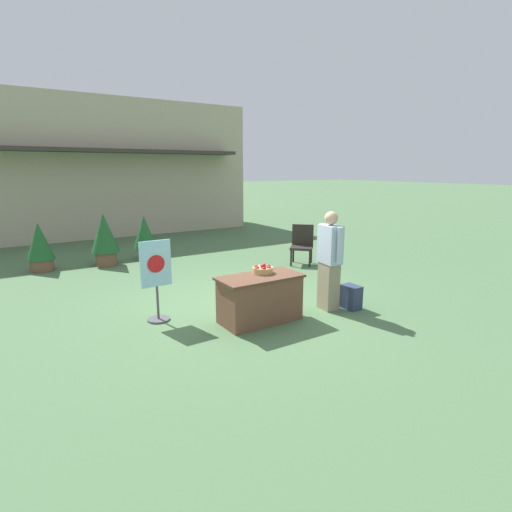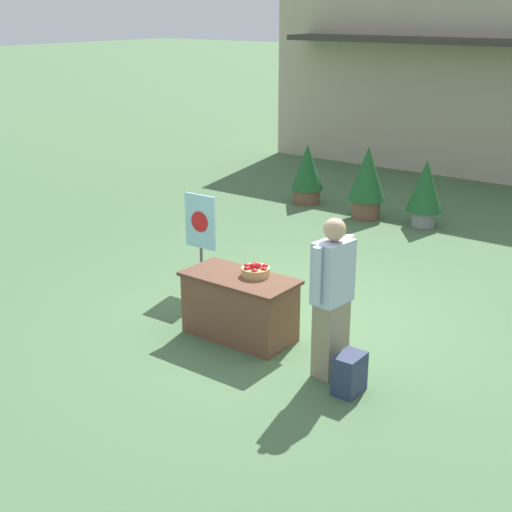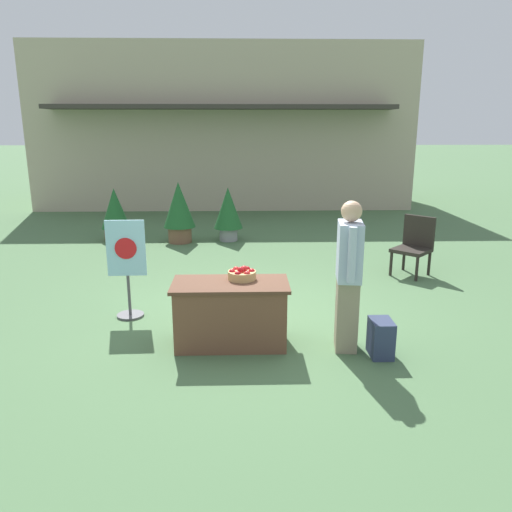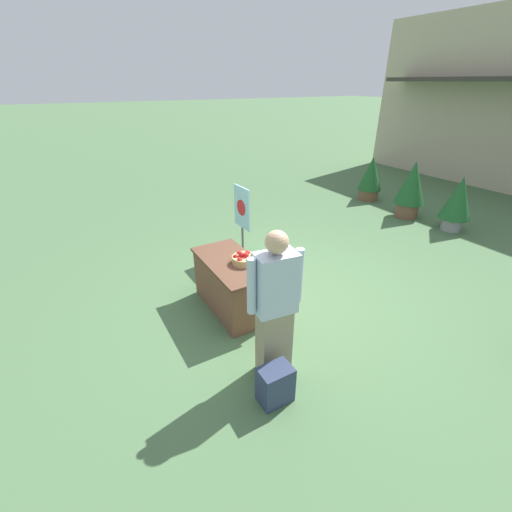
{
  "view_description": "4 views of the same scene",
  "coord_description": "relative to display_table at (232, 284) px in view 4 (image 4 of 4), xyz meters",
  "views": [
    {
      "loc": [
        -3.63,
        -5.97,
        2.43
      ],
      "look_at": [
        0.11,
        -0.1,
        0.9
      ],
      "focal_mm": 28.0,
      "sensor_mm": 36.0,
      "label": 1
    },
    {
      "loc": [
        4.46,
        -6.85,
        3.69
      ],
      "look_at": [
        -0.13,
        -0.72,
        1.01
      ],
      "focal_mm": 50.0,
      "sensor_mm": 36.0,
      "label": 2
    },
    {
      "loc": [
        -0.15,
        -6.31,
        2.51
      ],
      "look_at": [
        0.03,
        -0.05,
        0.87
      ],
      "focal_mm": 35.0,
      "sensor_mm": 36.0,
      "label": 3
    },
    {
      "loc": [
        3.44,
        -2.62,
        2.95
      ],
      "look_at": [
        -0.41,
        -0.38,
        0.66
      ],
      "focal_mm": 24.0,
      "sensor_mm": 36.0,
      "label": 4
    }
  ],
  "objects": [
    {
      "name": "ground_plane",
      "position": [
        0.29,
        0.84,
        -0.38
      ],
      "size": [
        120.0,
        120.0,
        0.0
      ],
      "primitive_type": "plane",
      "color": "#4C7047"
    },
    {
      "name": "display_table",
      "position": [
        0.0,
        0.0,
        0.0
      ],
      "size": [
        1.35,
        0.68,
        0.76
      ],
      "color": "brown",
      "rests_on": "ground_plane"
    },
    {
      "name": "apple_basket",
      "position": [
        0.14,
        0.13,
        0.44
      ],
      "size": [
        0.33,
        0.33,
        0.16
      ],
      "color": "tan",
      "rests_on": "display_table"
    },
    {
      "name": "person_visitor",
      "position": [
        1.33,
        -0.16,
        0.5
      ],
      "size": [
        0.31,
        0.61,
        1.73
      ],
      "rotation": [
        0.0,
        0.0,
        3.02
      ],
      "color": "gray",
      "rests_on": "ground_plane"
    },
    {
      "name": "backpack",
      "position": [
        1.68,
        -0.37,
        -0.17
      ],
      "size": [
        0.24,
        0.34,
        0.42
      ],
      "color": "#2D3856",
      "rests_on": "ground_plane"
    },
    {
      "name": "poster_board",
      "position": [
        -1.38,
        0.91,
        0.32
      ],
      "size": [
        0.51,
        0.36,
        1.33
      ],
      "rotation": [
        0.0,
        0.0,
        -1.54
      ],
      "color": "#4C4C51",
      "rests_on": "ground_plane"
    },
    {
      "name": "potted_plant_far_left",
      "position": [
        -0.16,
        5.48,
        0.29
      ],
      "size": [
        0.64,
        0.64,
        1.19
      ],
      "color": "gray",
      "rests_on": "ground_plane"
    },
    {
      "name": "potted_plant_near_left",
      "position": [
        -1.23,
        5.33,
        0.35
      ],
      "size": [
        0.7,
        0.7,
        1.33
      ],
      "color": "brown",
      "rests_on": "ground_plane"
    },
    {
      "name": "potted_plant_near_right",
      "position": [
        -2.68,
        5.57,
        0.24
      ],
      "size": [
        0.63,
        0.63,
        1.17
      ],
      "color": "brown",
      "rests_on": "ground_plane"
    }
  ]
}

